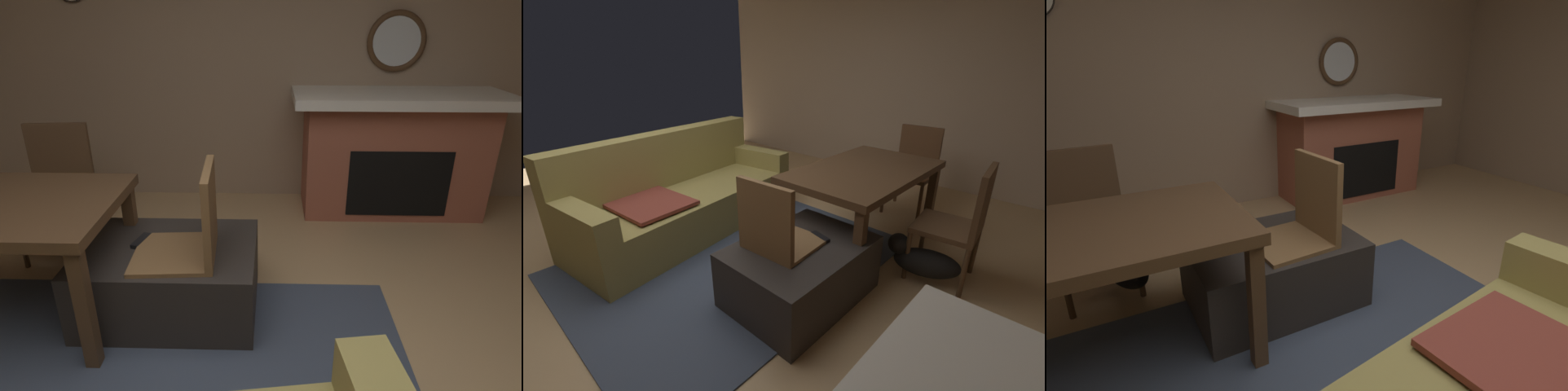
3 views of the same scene
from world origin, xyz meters
TOP-DOWN VIEW (x-y plane):
  - floor at (0.00, 0.00)m, footprint 8.28×8.28m
  - wall_right_window_side at (3.45, 0.00)m, footprint 0.12×6.17m
  - area_rug at (0.36, -0.28)m, footprint 2.60×2.00m
  - couch at (0.40, 0.54)m, footprint 2.34×1.17m
  - ottoman_coffee_table at (0.36, -1.03)m, footprint 1.00×0.72m
  - tv_remote at (0.52, -1.07)m, footprint 0.08×0.17m
  - dining_table at (1.30, -0.93)m, footprint 1.42×0.87m
  - dining_chair_south at (1.31, -1.76)m, footprint 0.48×0.48m
  - dining_chair_west at (0.20, -0.94)m, footprint 0.47×0.47m
  - dining_chair_east at (2.40, -0.93)m, footprint 0.47×0.47m
  - potted_plant at (2.07, 1.82)m, footprint 0.30×0.30m
  - small_dog at (1.15, -1.58)m, footprint 0.35×0.55m

SIDE VIEW (x-z plane):
  - floor at x=0.00m, z-range 0.00..0.00m
  - area_rug at x=0.36m, z-range 0.00..0.01m
  - small_dog at x=1.15m, z-range 0.02..0.33m
  - ottoman_coffee_table at x=0.36m, z-range 0.00..0.43m
  - potted_plant at x=2.07m, z-range 0.02..0.45m
  - couch at x=0.40m, z-range -0.14..0.80m
  - tv_remote at x=0.52m, z-range 0.43..0.45m
  - dining_chair_south at x=1.31m, z-range 0.06..0.99m
  - dining_chair_west at x=0.20m, z-range 0.06..0.99m
  - dining_chair_east at x=2.40m, z-range 0.06..0.99m
  - dining_table at x=1.30m, z-range 0.28..1.02m
  - wall_right_window_side at x=3.45m, z-range 0.00..2.76m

